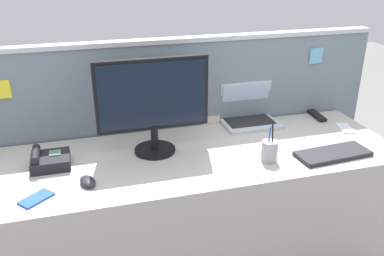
# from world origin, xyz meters

# --- Properties ---
(desk) EXTENTS (2.04, 0.68, 0.75)m
(desk) POSITION_xyz_m (0.00, 0.00, 0.37)
(desk) COLOR #ADA89E
(desk) RESTS_ON ground_plane
(cubicle_divider) EXTENTS (2.34, 0.08, 1.24)m
(cubicle_divider) POSITION_xyz_m (-0.00, 0.38, 0.62)
(cubicle_divider) COLOR slate
(cubicle_divider) RESTS_ON ground_plane
(desktop_monitor) EXTENTS (0.54, 0.20, 0.47)m
(desktop_monitor) POSITION_xyz_m (-0.18, 0.09, 1.01)
(desktop_monitor) COLOR black
(desktop_monitor) RESTS_ON desk
(laptop) EXTENTS (0.31, 0.23, 0.23)m
(laptop) POSITION_xyz_m (0.40, 0.31, 0.80)
(laptop) COLOR #B2B5BC
(laptop) RESTS_ON desk
(desk_phone) EXTENTS (0.17, 0.16, 0.09)m
(desk_phone) POSITION_xyz_m (-0.68, 0.07, 0.78)
(desk_phone) COLOR black
(desk_phone) RESTS_ON desk
(keyboard_main) EXTENTS (0.37, 0.17, 0.02)m
(keyboard_main) POSITION_xyz_m (0.64, -0.20, 0.76)
(keyboard_main) COLOR #232328
(keyboard_main) RESTS_ON desk
(computer_mouse_right_hand) EXTENTS (0.09, 0.11, 0.03)m
(computer_mouse_right_hand) POSITION_xyz_m (-0.52, -0.15, 0.76)
(computer_mouse_right_hand) COLOR #232328
(computer_mouse_right_hand) RESTS_ON desk
(pen_cup) EXTENTS (0.08, 0.08, 0.19)m
(pen_cup) POSITION_xyz_m (0.32, -0.16, 0.80)
(pen_cup) COLOR #99999E
(pen_cup) RESTS_ON desk
(cell_phone_blue_case) EXTENTS (0.15, 0.14, 0.01)m
(cell_phone_blue_case) POSITION_xyz_m (-0.72, -0.21, 0.75)
(cell_phone_blue_case) COLOR blue
(cell_phone_blue_case) RESTS_ON desk
(cell_phone_white_slab) EXTENTS (0.10, 0.15, 0.01)m
(cell_phone_white_slab) POSITION_xyz_m (0.89, 0.07, 0.75)
(cell_phone_white_slab) COLOR silver
(cell_phone_white_slab) RESTS_ON desk
(tv_remote) EXTENTS (0.06, 0.17, 0.02)m
(tv_remote) POSITION_xyz_m (0.83, 0.27, 0.76)
(tv_remote) COLOR black
(tv_remote) RESTS_ON desk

